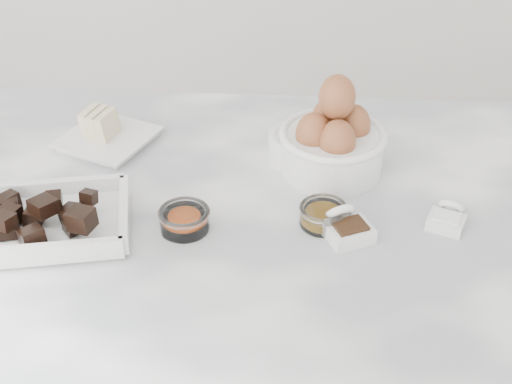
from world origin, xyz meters
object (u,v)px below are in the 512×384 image
sugar_ramekin (295,146)px  salt_spoon (447,218)px  zest_bowl (184,219)px  honey_bowl (323,215)px  vanilla_spoon (347,227)px  butter_plate (106,134)px  egg_bowl (333,140)px  chocolate_dish (51,217)px

sugar_ramekin → salt_spoon: sugar_ramekin is taller
salt_spoon → zest_bowl: bearing=-175.2°
honey_bowl → salt_spoon: salt_spoon is taller
sugar_ramekin → vanilla_spoon: sugar_ramekin is taller
butter_plate → salt_spoon: (0.52, -0.19, -0.01)m
sugar_ramekin → butter_plate: bearing=173.6°
egg_bowl → zest_bowl: size_ratio=2.30×
butter_plate → salt_spoon: 0.56m
egg_bowl → salt_spoon: size_ratio=2.35×
vanilla_spoon → egg_bowl: bearing=95.9°
salt_spoon → honey_bowl: bearing=-177.5°
egg_bowl → zest_bowl: bearing=-140.8°
egg_bowl → vanilla_spoon: egg_bowl is taller
honey_bowl → sugar_ramekin: bearing=104.8°
honey_bowl → egg_bowl: bearing=84.3°
egg_bowl → salt_spoon: (0.16, -0.14, -0.04)m
butter_plate → vanilla_spoon: 0.44m
zest_bowl → salt_spoon: size_ratio=1.02×
sugar_ramekin → salt_spoon: 0.26m
zest_bowl → vanilla_spoon: 0.22m
salt_spoon → sugar_ramekin: bearing=144.3°
chocolate_dish → salt_spoon: (0.54, 0.05, -0.01)m
chocolate_dish → egg_bowl: 0.43m
honey_bowl → vanilla_spoon: (0.03, -0.03, -0.00)m
butter_plate → honey_bowl: (0.35, -0.20, -0.00)m
chocolate_dish → vanilla_spoon: bearing=2.1°
chocolate_dish → sugar_ramekin: bearing=31.5°
zest_bowl → salt_spoon: bearing=4.8°
honey_bowl → salt_spoon: size_ratio=0.98×
butter_plate → zest_bowl: (0.16, -0.22, -0.00)m
chocolate_dish → zest_bowl: size_ratio=3.30×
butter_plate → chocolate_dish: bearing=-94.5°
sugar_ramekin → egg_bowl: size_ratio=0.51×
honey_bowl → zest_bowl: 0.19m
chocolate_dish → vanilla_spoon: (0.40, 0.01, -0.01)m
butter_plate → zest_bowl: bearing=-53.6°
zest_bowl → salt_spoon: (0.36, 0.03, -0.00)m
chocolate_dish → sugar_ramekin: size_ratio=2.81×
sugar_ramekin → zest_bowl: bearing=-128.7°
chocolate_dish → egg_bowl: size_ratio=1.43×
vanilla_spoon → salt_spoon: (0.14, 0.03, -0.00)m
chocolate_dish → sugar_ramekin: chocolate_dish is taller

